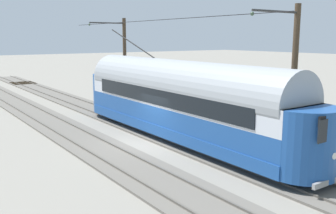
% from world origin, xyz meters
% --- Properties ---
extents(ground_plane, '(220.00, 220.00, 0.00)m').
position_xyz_m(ground_plane, '(0.00, 0.00, 0.00)').
color(ground_plane, gray).
extents(track_streetcar_siding, '(2.80, 80.00, 0.18)m').
position_xyz_m(track_streetcar_siding, '(-2.10, -0.31, 0.05)').
color(track_streetcar_siding, '#666059').
rests_on(track_streetcar_siding, ground).
extents(track_adjacent_siding, '(2.80, 80.00, 0.18)m').
position_xyz_m(track_adjacent_siding, '(2.10, -0.31, 0.05)').
color(track_adjacent_siding, '#666059').
rests_on(track_adjacent_siding, ground).
extents(vintage_streetcar, '(2.65, 17.94, 5.81)m').
position_xyz_m(vintage_streetcar, '(-2.10, 0.34, 2.26)').
color(vintage_streetcar, '#1E4C93').
rests_on(vintage_streetcar, ground).
extents(catenary_pole_foreground, '(3.13, 0.28, 6.94)m').
position_xyz_m(catenary_pole_foreground, '(-4.92, -10.78, 3.65)').
color(catenary_pole_foreground, '#423323').
rests_on(catenary_pole_foreground, ground).
extents(catenary_pole_mid_near, '(3.13, 0.28, 6.94)m').
position_xyz_m(catenary_pole_mid_near, '(-4.92, 5.29, 3.65)').
color(catenary_pole_mid_near, '#423323').
rests_on(catenary_pole_mid_near, ground).
extents(overhead_wire_run, '(2.92, 20.08, 0.18)m').
position_xyz_m(overhead_wire_run, '(-2.23, -3.43, 6.40)').
color(overhead_wire_run, black).
rests_on(overhead_wire_run, ground).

